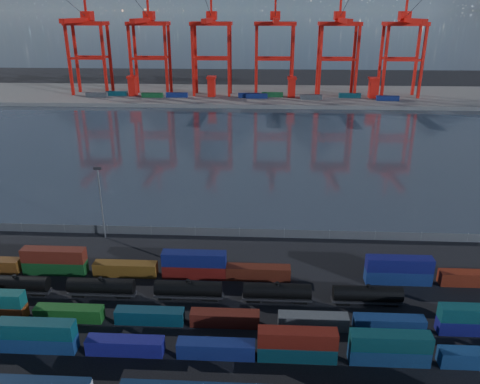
{
  "coord_description": "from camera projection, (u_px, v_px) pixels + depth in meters",
  "views": [
    {
      "loc": [
        5.03,
        -66.05,
        47.39
      ],
      "look_at": [
        0.0,
        30.0,
        10.0
      ],
      "focal_mm": 35.0,
      "sensor_mm": 36.0,
      "label": 1
    }
  ],
  "objects": [
    {
      "name": "gantry_cranes",
      "position": [
        243.0,
        33.0,
        255.53
      ],
      "size": [
        197.66,
        43.51,
        58.92
      ],
      "color": "red",
      "rests_on": "ground"
    },
    {
      "name": "quay_containers",
      "position": [
        236.0,
        95.0,
        260.17
      ],
      "size": [
        172.58,
        10.99,
        2.6
      ],
      "color": "navy",
      "rests_on": "far_quay"
    },
    {
      "name": "harbor_water",
      "position": [
        250.0,
        145.0,
        176.62
      ],
      "size": [
        700.0,
        700.0,
        0.0
      ],
      "primitive_type": "plane",
      "color": "#2C343F",
      "rests_on": "ground"
    },
    {
      "name": "ground",
      "position": [
        231.0,
        311.0,
        78.89
      ],
      "size": [
        700.0,
        700.0,
        0.0
      ],
      "primitive_type": "plane",
      "color": "black",
      "rests_on": "ground"
    },
    {
      "name": "waterfront_fence",
      "position": [
        240.0,
        233.0,
        104.59
      ],
      "size": [
        160.12,
        0.12,
        2.2
      ],
      "color": "#595B5E",
      "rests_on": "ground"
    },
    {
      "name": "tanker_string",
      "position": [
        101.0,
        287.0,
        82.55
      ],
      "size": [
        105.18,
        2.62,
        3.74
      ],
      "color": "black",
      "rests_on": "ground"
    },
    {
      "name": "straddle_carriers",
      "position": [
        251.0,
        86.0,
        262.34
      ],
      "size": [
        140.0,
        7.0,
        11.1
      ],
      "color": "red",
      "rests_on": "far_quay"
    },
    {
      "name": "yard_light_mast",
      "position": [
        101.0,
        199.0,
        101.19
      ],
      "size": [
        1.6,
        0.4,
        16.6
      ],
      "color": "slate",
      "rests_on": "ground"
    },
    {
      "name": "far_quay",
      "position": [
        256.0,
        95.0,
        274.0
      ],
      "size": [
        700.0,
        70.0,
        2.0
      ],
      "primitive_type": "cube",
      "color": "#514F4C",
      "rests_on": "ground"
    },
    {
      "name": "container_row_north",
      "position": [
        185.0,
        268.0,
        88.58
      ],
      "size": [
        141.45,
        2.46,
        5.23
      ],
      "color": "navy",
      "rests_on": "ground"
    },
    {
      "name": "container_row_south",
      "position": [
        170.0,
        343.0,
        68.37
      ],
      "size": [
        138.62,
        2.32,
        4.95
      ],
      "color": "#45484A",
      "rests_on": "ground"
    },
    {
      "name": "container_row_mid",
      "position": [
        120.0,
        312.0,
        75.75
      ],
      "size": [
        140.13,
        2.26,
        4.82
      ],
      "color": "#3B3D3F",
      "rests_on": "ground"
    }
  ]
}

